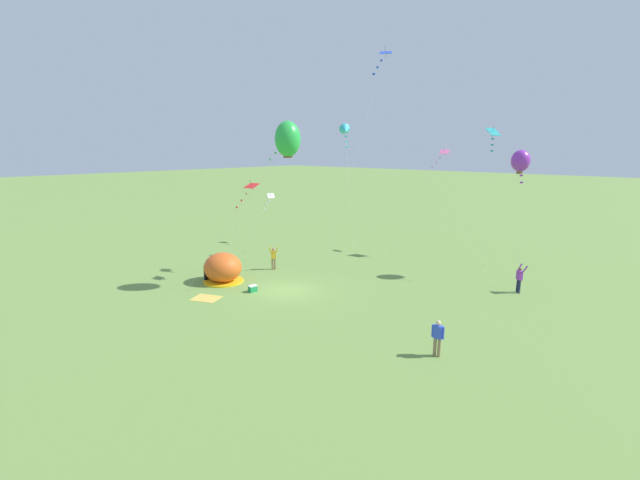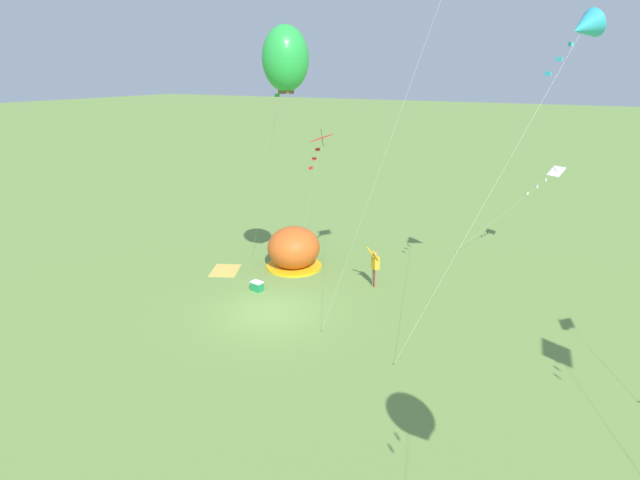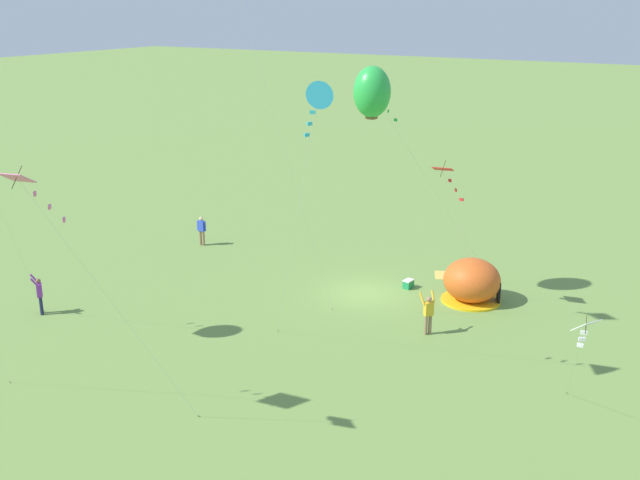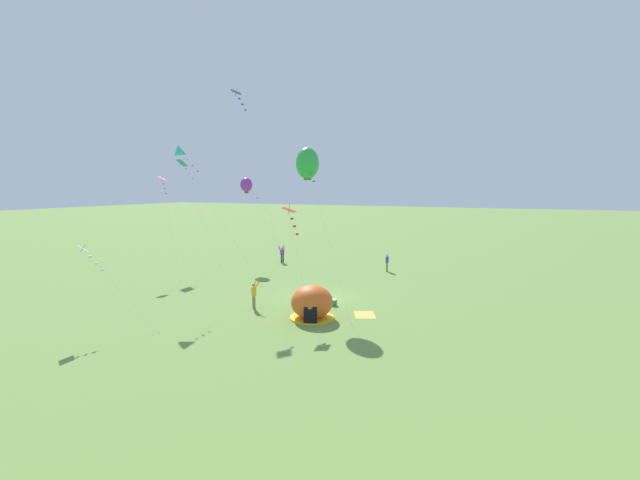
{
  "view_description": "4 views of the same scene",
  "coord_description": "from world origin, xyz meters",
  "views": [
    {
      "loc": [
        19.63,
        -18.82,
        9.27
      ],
      "look_at": [
        1.66,
        1.38,
        3.45
      ],
      "focal_mm": 24.0,
      "sensor_mm": 36.0,
      "label": 1
    },
    {
      "loc": [
        15.38,
        10.48,
        9.45
      ],
      "look_at": [
        -1.8,
        1.34,
        2.82
      ],
      "focal_mm": 28.0,
      "sensor_mm": 36.0,
      "label": 2
    },
    {
      "loc": [
        -15.31,
        30.43,
        13.69
      ],
      "look_at": [
        0.25,
        3.97,
        3.81
      ],
      "focal_mm": 42.0,
      "sensor_mm": 36.0,
      "label": 3
    },
    {
      "loc": [
        -28.14,
        -12.98,
        8.17
      ],
      "look_at": [
        0.94,
        0.34,
        4.19
      ],
      "focal_mm": 24.0,
      "sensor_mm": 36.0,
      "label": 4
    }
  ],
  "objects": [
    {
      "name": "popup_tent",
      "position": [
        -4.76,
        -1.72,
        1.0
      ],
      "size": [
        2.81,
        2.81,
        2.1
      ],
      "color": "#D8591E",
      "rests_on": "ground"
    },
    {
      "name": "kite_green",
      "position": [
        -0.47,
        0.68,
        9.83
      ],
      "size": [
        5.37,
        5.99,
        10.97
      ],
      "color": "silver",
      "rests_on": "ground"
    },
    {
      "name": "ground_plane",
      "position": [
        0.0,
        0.0,
        0.0
      ],
      "size": [
        300.0,
        300.0,
        0.0
      ],
      "primitive_type": "plane",
      "color": "olive"
    },
    {
      "name": "picnic_blanket",
      "position": [
        -2.72,
        -4.5,
        0.01
      ],
      "size": [
        2.08,
        1.89,
        0.01
      ],
      "primitive_type": "cube",
      "rotation": [
        0.0,
        0.0,
        0.43
      ],
      "color": "gold",
      "rests_on": "ground"
    },
    {
      "name": "kite_white",
      "position": [
        -11.82,
        9.05,
        4.38
      ],
      "size": [
        1.52,
        4.82,
        4.91
      ],
      "color": "silver",
      "rests_on": "ground"
    },
    {
      "name": "person_strolling",
      "position": [
        11.62,
        9.73,
        1.0
      ],
      "size": [
        0.72,
        0.68,
        1.89
      ],
      "color": "#1E2347",
      "rests_on": "ground"
    },
    {
      "name": "person_watching_sky",
      "position": [
        11.69,
        -1.9,
        0.96
      ],
      "size": [
        0.59,
        0.28,
        1.72
      ],
      "color": "#8C7251",
      "rests_on": "ground"
    },
    {
      "name": "kite_red",
      "position": [
        -3.92,
        0.23,
        6.43
      ],
      "size": [
        2.01,
        2.75,
        7.08
      ],
      "color": "silver",
      "rests_on": "ground"
    },
    {
      "name": "person_arms_raised",
      "position": [
        -4.42,
        2.79,
        1.0
      ],
      "size": [
        0.68,
        0.72,
        1.89
      ],
      "color": "#8C7251",
      "rests_on": "ground"
    },
    {
      "name": "kite_cyan",
      "position": [
        -3.07,
        9.85,
        10.7
      ],
      "size": [
        5.07,
        4.74,
        11.28
      ],
      "color": "silver",
      "rests_on": "ground"
    },
    {
      "name": "kite_pink",
      "position": [
        2.16,
        16.95,
        8.59
      ],
      "size": [
        3.0,
        4.58,
        9.29
      ],
      "color": "silver",
      "rests_on": "ground"
    },
    {
      "name": "cooler_box",
      "position": [
        -1.51,
        -1.73,
        0.22
      ],
      "size": [
        0.44,
        0.58,
        0.44
      ],
      "color": "#1E8C4C",
      "rests_on": "ground"
    }
  ]
}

